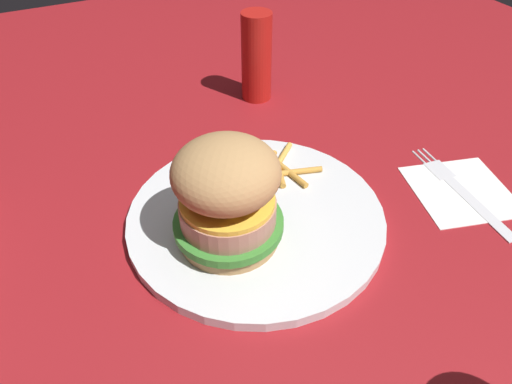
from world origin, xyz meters
TOP-DOWN VIEW (x-y plane):
  - ground_plane at (0.00, 0.00)m, footprint 1.60×1.60m
  - plate at (0.01, -0.02)m, footprint 0.28×0.28m
  - sandwich at (-0.01, 0.02)m, footprint 0.11×0.11m
  - fries_pile at (0.07, -0.07)m, footprint 0.08×0.12m
  - napkin at (-0.05, -0.26)m, footprint 0.13×0.13m
  - fork at (-0.05, -0.26)m, footprint 0.17×0.04m
  - ketchup_bottle at (0.25, -0.14)m, footprint 0.04×0.04m

SIDE VIEW (x-z plane):
  - ground_plane at x=0.00m, z-range 0.00..0.00m
  - napkin at x=-0.05m, z-range 0.00..0.00m
  - fork at x=-0.05m, z-range 0.00..0.01m
  - plate at x=0.01m, z-range 0.00..0.01m
  - fries_pile at x=0.07m, z-range 0.01..0.02m
  - ketchup_bottle at x=0.25m, z-range 0.00..0.13m
  - sandwich at x=-0.01m, z-range 0.01..0.13m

